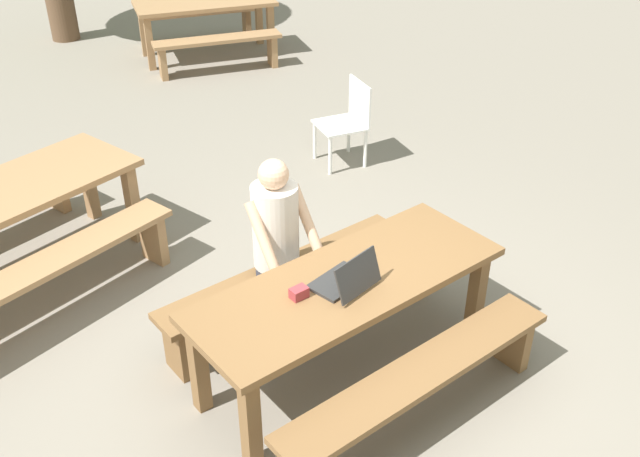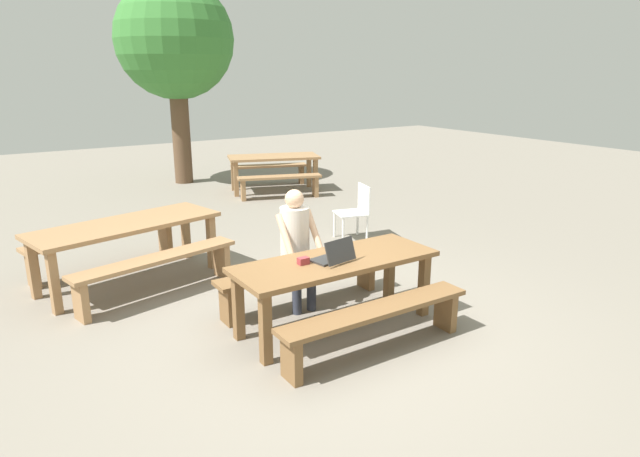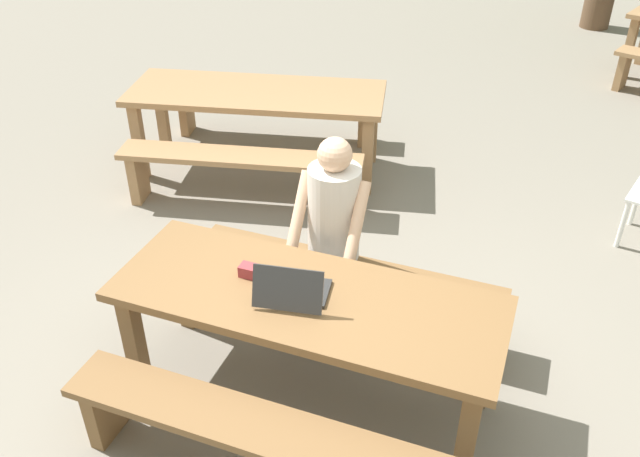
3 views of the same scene
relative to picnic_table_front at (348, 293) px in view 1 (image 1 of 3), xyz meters
The scene contains 12 objects.
ground_plane 0.61m from the picnic_table_front, ahead, with size 30.00×30.00×0.00m, color gray.
picnic_table_front is the anchor object (origin of this frame).
bench_near 0.70m from the picnic_table_front, 90.00° to the right, with size 1.96×0.30×0.44m.
bench_far 0.70m from the picnic_table_front, 90.00° to the left, with size 1.96×0.30×0.44m.
laptop 0.18m from the picnic_table_front, 138.37° to the right, with size 0.40×0.35×0.24m.
small_pouch 0.37m from the picnic_table_front, behind, with size 0.10×0.07×0.07m.
person_seated 0.63m from the picnic_table_front, 97.65° to the left, with size 0.42×0.41×1.29m.
plastic_chair 3.01m from the picnic_table_front, 49.68° to the left, with size 0.54×0.54×0.83m.
picnic_table_mid 6.49m from the picnic_table_front, 66.94° to the left, with size 2.01×1.36×0.75m.
bench_mid_south 5.82m from the picnic_table_front, 66.46° to the left, with size 1.67×0.82×0.45m.
bench_mid_north 7.17m from the picnic_table_front, 67.33° to the left, with size 1.67×0.82×0.45m.
bench_rear_south 2.13m from the picnic_table_front, 126.31° to the left, with size 1.97×0.73×0.47m.
Camera 1 is at (-2.34, -2.67, 3.30)m, focal length 40.41 mm.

